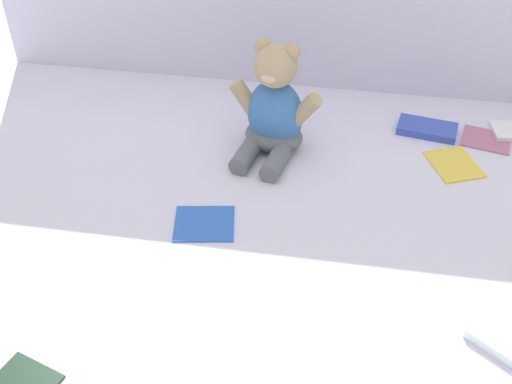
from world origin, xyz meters
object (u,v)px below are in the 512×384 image
teddy_bear (274,111)px  book_case_6 (454,164)px  book_case_3 (486,139)px  book_case_4 (505,336)px  book_case_1 (204,223)px  book_case_2 (427,129)px

teddy_bear → book_case_6: (0.39, -0.00, -0.09)m
book_case_3 → teddy_bear: bearing=-65.1°
book_case_4 → book_case_6: book_case_4 is taller
teddy_bear → book_case_3: size_ratio=2.38×
book_case_1 → book_case_3: 0.67m
book_case_6 → book_case_2: bearing=90.7°
book_case_1 → book_case_4: (0.52, -0.19, 0.01)m
book_case_2 → book_case_6: book_case_2 is taller
book_case_3 → book_case_4: bearing=9.2°
teddy_bear → book_case_2: 0.36m
book_case_1 → book_case_4: 0.56m
book_case_2 → book_case_4: size_ratio=1.33×
book_case_2 → book_case_3: 0.13m
teddy_bear → book_case_2: bearing=30.8°
book_case_1 → book_case_6: 0.55m
book_case_1 → book_case_3: bearing=114.1°
book_case_4 → book_case_6: bearing=41.6°
book_case_2 → book_case_4: bearing=19.2°
book_case_2 → book_case_3: (0.13, -0.01, -0.00)m
book_case_4 → book_case_6: (-0.04, 0.45, -0.00)m
teddy_bear → book_case_1: 0.30m
book_case_1 → book_case_3: size_ratio=1.08×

